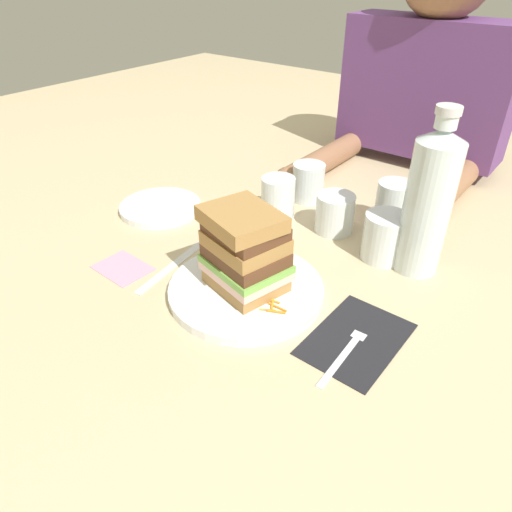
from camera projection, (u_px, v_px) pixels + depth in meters
ground_plane at (243, 295)px, 0.75m from camera, size 3.00×3.00×0.00m
main_plate at (245, 289)px, 0.76m from camera, size 0.25×0.25×0.02m
sandwich at (244, 250)px, 0.72m from camera, size 0.14×0.13×0.14m
carrot_shred_0 at (229, 262)px, 0.80m from camera, size 0.02×0.01×0.00m
carrot_shred_1 at (224, 265)px, 0.80m from camera, size 0.01×0.02×0.00m
carrot_shred_2 at (220, 263)px, 0.80m from camera, size 0.01×0.03×0.00m
carrot_shred_3 at (206, 264)px, 0.80m from camera, size 0.02×0.01×0.00m
carrot_shred_4 at (213, 266)px, 0.79m from camera, size 0.03×0.02×0.00m
carrot_shred_5 at (214, 265)px, 0.80m from camera, size 0.03×0.02×0.00m
carrot_shred_6 at (211, 264)px, 0.80m from camera, size 0.02×0.02×0.00m
carrot_shred_7 at (226, 258)px, 0.82m from camera, size 0.01×0.03×0.00m
carrot_shred_8 at (276, 312)px, 0.69m from camera, size 0.03×0.02×0.00m
carrot_shred_9 at (270, 300)px, 0.72m from camera, size 0.03×0.01×0.00m
carrot_shred_10 at (268, 310)px, 0.70m from camera, size 0.02×0.02×0.00m
carrot_shred_11 at (272, 304)px, 0.71m from camera, size 0.02×0.03×0.00m
carrot_shred_12 at (277, 307)px, 0.70m from camera, size 0.03×0.00×0.00m
napkin_dark at (356, 339)px, 0.67m from camera, size 0.12×0.17×0.00m
fork at (350, 346)px, 0.65m from camera, size 0.02×0.17×0.00m
knife at (173, 265)px, 0.82m from camera, size 0.04×0.20×0.00m
juice_glass at (384, 240)px, 0.83m from camera, size 0.08×0.08×0.09m
water_bottle at (428, 202)px, 0.75m from camera, size 0.08×0.08×0.28m
empty_tumbler_0 at (308, 182)px, 1.02m from camera, size 0.07×0.07×0.08m
empty_tumbler_1 at (335, 213)px, 0.91m from camera, size 0.07×0.07×0.08m
empty_tumbler_2 at (393, 206)px, 0.91m from camera, size 0.07×0.07×0.10m
empty_tumbler_3 at (278, 197)px, 0.96m from camera, size 0.07×0.07×0.08m
side_plate at (160, 207)px, 1.00m from camera, size 0.17×0.17×0.01m
napkin_pink at (123, 268)px, 0.82m from camera, size 0.10×0.07×0.00m
diner_across at (428, 62)px, 1.08m from camera, size 0.40×0.50×0.54m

